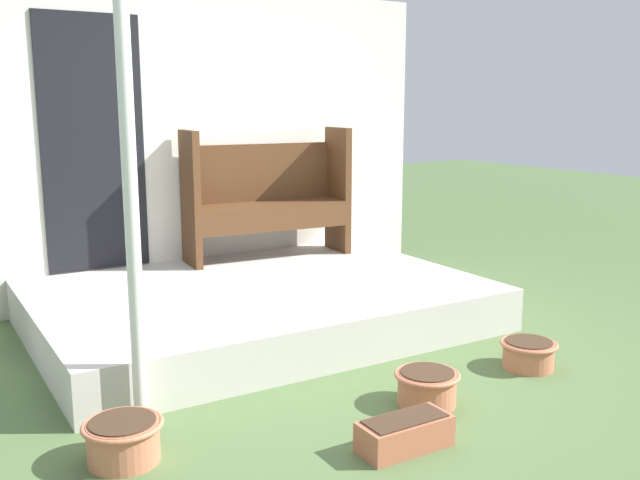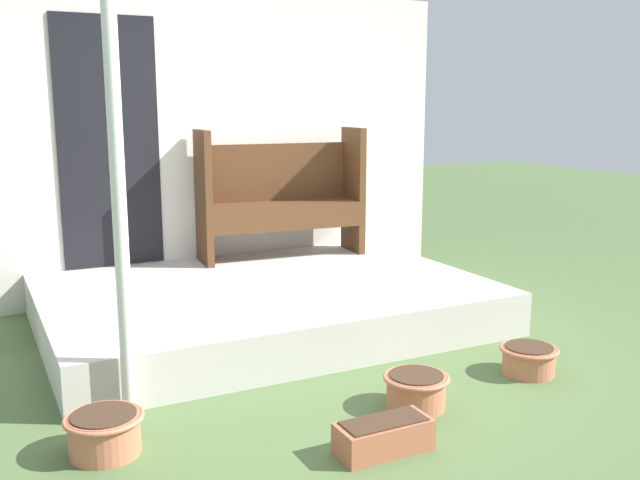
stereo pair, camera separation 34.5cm
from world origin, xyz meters
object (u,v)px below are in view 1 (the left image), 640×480
Objects in this scene: flower_pot_left at (123,439)px; planter_box_rect at (405,433)px; bench at (266,193)px; flower_pot_middle at (427,386)px; support_post at (132,215)px; flower_pot_right at (528,353)px.

planter_box_rect is at bearing -25.92° from flower_pot_left.
bench reaches higher than planter_box_rect.
flower_pot_middle is at bearing -8.17° from flower_pot_left.
support_post is 2.70m from bench.
flower_pot_middle is (1.43, -0.58, -1.00)m from support_post.
flower_pot_middle is (-0.34, -2.60, -0.78)m from bench.
support_post is at bearing 157.99° from flower_pot_middle.
support_post is 4.73× the size of planter_box_rect.
bench is 2.74m from flower_pot_middle.
planter_box_rect is at bearing -140.57° from flower_pot_middle.
support_post is 6.14× the size of flower_pot_right.
flower_pot_right is at bearing -3.07° from flower_pot_left.
planter_box_rect is at bearing -161.38° from flower_pot_right.
flower_pot_right is (2.33, -0.48, -1.00)m from support_post.
planter_box_rect is (-0.76, -2.95, -0.80)m from bench.
bench reaches higher than flower_pot_middle.
flower_pot_right is 1.40m from planter_box_rect.
support_post is 5.81× the size of flower_pot_left.
planter_box_rect is (-1.33, -0.45, -0.02)m from flower_pot_right.
support_post reaches higher than bench.
flower_pot_left is 1.03× the size of flower_pot_middle.
support_post reaches higher than flower_pot_left.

